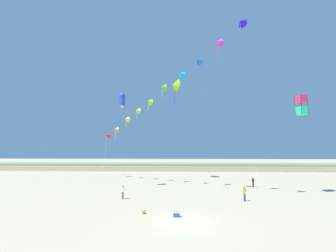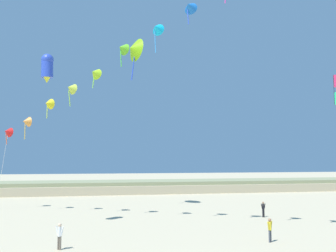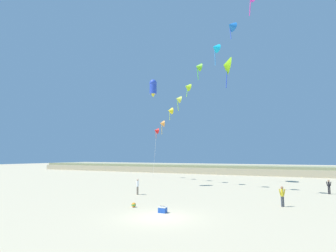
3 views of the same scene
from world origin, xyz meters
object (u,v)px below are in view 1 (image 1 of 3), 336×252
at_px(person_near_left, 123,191).
at_px(person_mid_center, 253,181).
at_px(large_kite_mid_trail, 301,105).
at_px(beach_cooler, 176,214).
at_px(large_kite_high_solo, 175,86).
at_px(person_near_right, 244,193).
at_px(beach_ball, 144,212).
at_px(large_kite_low_lead, 122,100).

xyz_separation_m(person_near_left, person_mid_center, (18.10, 9.22, -0.08)).
relative_size(large_kite_mid_trail, beach_cooler, 4.48).
bearing_deg(beach_cooler, large_kite_high_solo, 91.16).
relative_size(person_near_right, large_kite_mid_trail, 0.62).
distance_m(large_kite_mid_trail, beach_ball, 24.08).
height_order(person_near_right, large_kite_high_solo, large_kite_high_solo).
bearing_deg(large_kite_mid_trail, large_kite_high_solo, 141.38).
relative_size(person_near_right, person_mid_center, 1.08).
height_order(large_kite_low_lead, beach_ball, large_kite_low_lead).
height_order(person_mid_center, large_kite_high_solo, large_kite_high_solo).
bearing_deg(beach_ball, person_near_left, 119.99).
xyz_separation_m(beach_cooler, beach_ball, (-2.99, 0.81, -0.03)).
bearing_deg(person_mid_center, large_kite_mid_trail, -53.87).
relative_size(beach_cooler, beach_ball, 1.59).
bearing_deg(beach_cooler, large_kite_low_lead, 121.89).
height_order(large_kite_mid_trail, beach_ball, large_kite_mid_trail).
bearing_deg(large_kite_low_lead, person_near_left, -73.05).
xyz_separation_m(person_mid_center, beach_cooler, (-11.75, -15.86, -0.65)).
bearing_deg(person_mid_center, person_near_right, -113.01).
bearing_deg(person_near_right, large_kite_mid_trail, 21.62).
height_order(large_kite_high_solo, beach_cooler, large_kite_high_solo).
bearing_deg(large_kite_low_lead, large_kite_mid_trail, -9.28).
height_order(person_near_left, beach_ball, person_near_left).
bearing_deg(beach_ball, beach_cooler, -15.16).
relative_size(person_mid_center, beach_ball, 4.13).
bearing_deg(large_kite_mid_trail, person_mid_center, 126.13).
height_order(beach_cooler, beach_ball, beach_cooler).
height_order(large_kite_low_lead, beach_cooler, large_kite_low_lead).
height_order(person_near_right, beach_ball, person_near_right).
xyz_separation_m(large_kite_mid_trail, large_kite_high_solo, (-16.80, 13.42, 6.71)).
bearing_deg(large_kite_mid_trail, large_kite_low_lead, 170.72).
distance_m(person_mid_center, large_kite_low_lead, 23.89).
bearing_deg(beach_ball, large_kite_high_solo, 83.51).
height_order(person_mid_center, large_kite_mid_trail, large_kite_mid_trail).
bearing_deg(person_near_right, person_near_left, 177.87).
height_order(person_near_left, beach_cooler, person_near_left).
distance_m(person_near_left, large_kite_mid_trail, 25.22).
height_order(person_near_right, large_kite_mid_trail, large_kite_mid_trail).
bearing_deg(large_kite_low_lead, person_mid_center, 6.28).
distance_m(person_near_left, beach_cooler, 9.21).
bearing_deg(person_near_left, person_mid_center, 27.00).
distance_m(large_kite_mid_trail, beach_cooler, 22.08).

